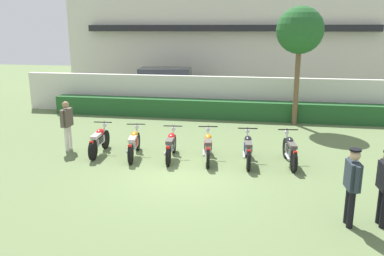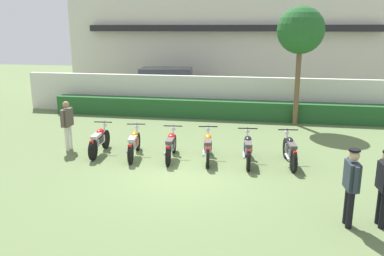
{
  "view_description": "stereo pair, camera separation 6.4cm",
  "coord_description": "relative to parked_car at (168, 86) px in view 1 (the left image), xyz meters",
  "views": [
    {
      "loc": [
        2.1,
        -10.03,
        3.96
      ],
      "look_at": [
        0.0,
        1.68,
        0.93
      ],
      "focal_mm": 36.8,
      "sensor_mm": 36.0,
      "label": 1
    },
    {
      "loc": [
        2.17,
        -10.02,
        3.96
      ],
      "look_at": [
        0.0,
        1.68,
        0.93
      ],
      "focal_mm": 36.8,
      "sensor_mm": 36.0,
      "label": 2
    }
  ],
  "objects": [
    {
      "name": "ground",
      "position": [
        2.9,
        -10.55,
        -0.94
      ],
      "size": [
        60.0,
        60.0,
        0.0
      ],
      "primitive_type": "plane",
      "color": "#607547"
    },
    {
      "name": "building",
      "position": [
        2.9,
        5.64,
        2.81
      ],
      "size": [
        19.67,
        6.5,
        7.49
      ],
      "color": "beige",
      "rests_on": "ground"
    },
    {
      "name": "compound_wall",
      "position": [
        2.9,
        -2.64,
        -0.03
      ],
      "size": [
        18.69,
        0.3,
        1.81
      ],
      "primitive_type": "cube",
      "color": "silver",
      "rests_on": "ground"
    },
    {
      "name": "hedge_row",
      "position": [
        2.9,
        -3.34,
        -0.52
      ],
      "size": [
        14.95,
        0.7,
        0.83
      ],
      "primitive_type": "cube",
      "color": "#235628",
      "rests_on": "ground"
    },
    {
      "name": "parked_car",
      "position": [
        0.0,
        0.0,
        0.0
      ],
      "size": [
        4.67,
        2.47,
        1.89
      ],
      "rotation": [
        0.0,
        0.0,
        0.11
      ],
      "color": "black",
      "rests_on": "ground"
    },
    {
      "name": "tree_near_inspector",
      "position": [
        6.4,
        -3.89,
        2.9
      ],
      "size": [
        1.89,
        1.89,
        4.83
      ],
      "color": "brown",
      "rests_on": "ground"
    },
    {
      "name": "motorcycle_in_row_0",
      "position": [
        -0.08,
        -9.17,
        -0.48
      ],
      "size": [
        0.6,
        1.86,
        0.97
      ],
      "rotation": [
        0.0,
        0.0,
        1.65
      ],
      "color": "black",
      "rests_on": "ground"
    },
    {
      "name": "motorcycle_in_row_1",
      "position": [
        1.11,
        -9.23,
        -0.49
      ],
      "size": [
        0.6,
        1.94,
        0.96
      ],
      "rotation": [
        0.0,
        0.0,
        1.73
      ],
      "color": "black",
      "rests_on": "ground"
    },
    {
      "name": "motorcycle_in_row_2",
      "position": [
        2.3,
        -9.22,
        -0.49
      ],
      "size": [
        0.6,
        1.86,
        0.95
      ],
      "rotation": [
        0.0,
        0.0,
        1.67
      ],
      "color": "black",
      "rests_on": "ground"
    },
    {
      "name": "motorcycle_in_row_3",
      "position": [
        3.45,
        -9.16,
        -0.48
      ],
      "size": [
        0.6,
        1.95,
        0.97
      ],
      "rotation": [
        0.0,
        0.0,
        1.71
      ],
      "color": "black",
      "rests_on": "ground"
    },
    {
      "name": "motorcycle_in_row_4",
      "position": [
        4.66,
        -9.2,
        -0.48
      ],
      "size": [
        0.6,
        1.92,
        0.98
      ],
      "rotation": [
        0.0,
        0.0,
        1.65
      ],
      "color": "black",
      "rests_on": "ground"
    },
    {
      "name": "motorcycle_in_row_5",
      "position": [
        5.9,
        -9.11,
        -0.48
      ],
      "size": [
        0.6,
        1.87,
        0.97
      ],
      "rotation": [
        0.0,
        0.0,
        1.7
      ],
      "color": "black",
      "rests_on": "ground"
    },
    {
      "name": "inspector_person",
      "position": [
        -1.26,
        -8.95,
        0.04
      ],
      "size": [
        0.22,
        0.67,
        1.65
      ],
      "color": "silver",
      "rests_on": "ground"
    },
    {
      "name": "officer_0",
      "position": [
        6.87,
        -12.74,
        0.04
      ],
      "size": [
        0.26,
        0.66,
        1.65
      ],
      "rotation": [
        0.0,
        0.0,
        3.22
      ],
      "color": "black",
      "rests_on": "ground"
    }
  ]
}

